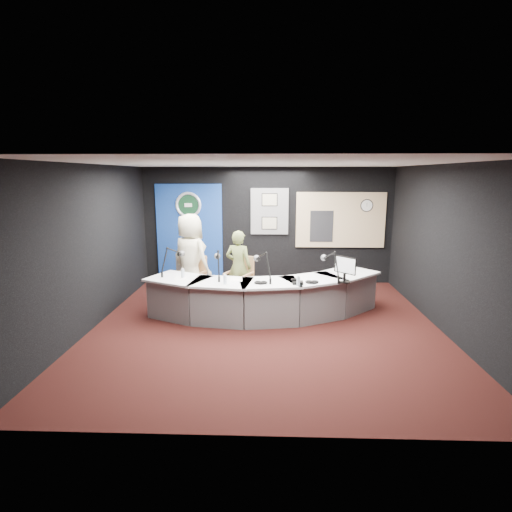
{
  "coord_description": "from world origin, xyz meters",
  "views": [
    {
      "loc": [
        0.06,
        -6.62,
        2.62
      ],
      "look_at": [
        -0.2,
        0.8,
        1.1
      ],
      "focal_mm": 28.0,
      "sensor_mm": 36.0,
      "label": 1
    }
  ],
  "objects_px": {
    "person_man": "(191,258)",
    "armchair_left": "(191,282)",
    "person_woman": "(239,267)",
    "broadcast_desk": "(264,297)",
    "armchair_right": "(239,279)"
  },
  "relations": [
    {
      "from": "person_woman",
      "to": "broadcast_desk",
      "type": "bearing_deg",
      "value": 143.49
    },
    {
      "from": "armchair_left",
      "to": "broadcast_desk",
      "type": "bearing_deg",
      "value": -1.15
    },
    {
      "from": "armchair_right",
      "to": "person_man",
      "type": "relative_size",
      "value": 0.54
    },
    {
      "from": "armchair_left",
      "to": "person_woman",
      "type": "relative_size",
      "value": 0.56
    },
    {
      "from": "broadcast_desk",
      "to": "person_man",
      "type": "distance_m",
      "value": 1.81
    },
    {
      "from": "armchair_left",
      "to": "armchair_right",
      "type": "height_order",
      "value": "armchair_right"
    },
    {
      "from": "armchair_right",
      "to": "person_man",
      "type": "xyz_separation_m",
      "value": [
        -1.0,
        0.06,
        0.42
      ]
    },
    {
      "from": "broadcast_desk",
      "to": "person_man",
      "type": "height_order",
      "value": "person_man"
    },
    {
      "from": "armchair_left",
      "to": "person_man",
      "type": "distance_m",
      "value": 0.5
    },
    {
      "from": "person_man",
      "to": "person_woman",
      "type": "distance_m",
      "value": 1.01
    },
    {
      "from": "broadcast_desk",
      "to": "person_woman",
      "type": "xyz_separation_m",
      "value": [
        -0.52,
        0.76,
        0.38
      ]
    },
    {
      "from": "armchair_left",
      "to": "person_man",
      "type": "relative_size",
      "value": 0.46
    },
    {
      "from": "broadcast_desk",
      "to": "armchair_left",
      "type": "relative_size",
      "value": 5.31
    },
    {
      "from": "person_man",
      "to": "armchair_left",
      "type": "bearing_deg",
      "value": -0.0
    },
    {
      "from": "armchair_left",
      "to": "person_woman",
      "type": "xyz_separation_m",
      "value": [
        1.0,
        -0.06,
        0.34
      ]
    }
  ]
}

